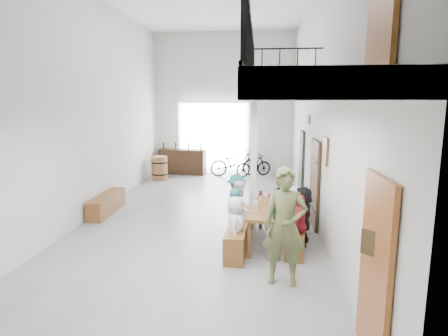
# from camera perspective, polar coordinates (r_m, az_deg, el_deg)

# --- Properties ---
(floor) EXTENTS (12.00, 12.00, 0.00)m
(floor) POSITION_cam_1_polar(r_m,az_deg,el_deg) (9.41, -3.55, -7.61)
(floor) COLOR slate
(floor) RESTS_ON ground
(room_walls) EXTENTS (12.00, 12.00, 12.00)m
(room_walls) POSITION_cam_1_polar(r_m,az_deg,el_deg) (8.99, -3.81, 14.50)
(room_walls) COLOR silver
(room_walls) RESTS_ON ground
(gateway_portal) EXTENTS (2.80, 0.08, 2.80)m
(gateway_portal) POSITION_cam_1_polar(r_m,az_deg,el_deg) (14.98, -1.60, 4.51)
(gateway_portal) COLOR white
(gateway_portal) RESTS_ON ground
(right_wall_decor) EXTENTS (0.07, 8.28, 5.07)m
(right_wall_decor) POSITION_cam_1_polar(r_m,az_deg,el_deg) (7.19, 15.60, 0.76)
(right_wall_decor) COLOR brown
(right_wall_decor) RESTS_ON ground
(balcony) EXTENTS (1.52, 5.62, 4.00)m
(balcony) POSITION_cam_1_polar(r_m,az_deg,el_deg) (5.76, 11.19, 10.90)
(balcony) COLOR white
(balcony) RESTS_ON ground
(tasting_table) EXTENTS (1.03, 2.03, 0.79)m
(tasting_table) POSITION_cam_1_polar(r_m,az_deg,el_deg) (7.64, 7.38, -6.38)
(tasting_table) COLOR brown
(tasting_table) RESTS_ON ground
(bench_inner) EXTENTS (0.49, 2.28, 0.52)m
(bench_inner) POSITION_cam_1_polar(r_m,az_deg,el_deg) (7.69, 2.43, -9.68)
(bench_inner) COLOR brown
(bench_inner) RESTS_ON ground
(bench_wall) EXTENTS (0.51, 1.91, 0.44)m
(bench_wall) POSITION_cam_1_polar(r_m,az_deg,el_deg) (7.83, 11.33, -9.83)
(bench_wall) COLOR brown
(bench_wall) RESTS_ON ground
(tableware) EXTENTS (0.59, 1.03, 0.35)m
(tableware) POSITION_cam_1_polar(r_m,az_deg,el_deg) (7.66, 7.24, -4.63)
(tableware) COLOR black
(tableware) RESTS_ON tasting_table
(side_bench) EXTENTS (0.40, 1.75, 0.49)m
(side_bench) POSITION_cam_1_polar(r_m,az_deg,el_deg) (10.22, -17.43, -5.21)
(side_bench) COLOR brown
(side_bench) RESTS_ON ground
(oak_barrel) EXTENTS (0.59, 0.59, 0.87)m
(oak_barrel) POSITION_cam_1_polar(r_m,az_deg,el_deg) (14.01, -9.78, -0.00)
(oak_barrel) COLOR olive
(oak_barrel) RESTS_ON ground
(serving_counter) EXTENTS (1.91, 0.75, 0.98)m
(serving_counter) POSITION_cam_1_polar(r_m,az_deg,el_deg) (15.01, -6.37, 0.97)
(serving_counter) COLOR #3D2815
(serving_counter) RESTS_ON ground
(counter_bottles) EXTENTS (1.61, 0.26, 0.28)m
(counter_bottles) POSITION_cam_1_polar(r_m,az_deg,el_deg) (14.92, -6.41, 3.36)
(counter_bottles) COLOR black
(counter_bottles) RESTS_ON serving_counter
(guest_left_a) EXTENTS (0.41, 0.60, 1.17)m
(guest_left_a) POSITION_cam_1_polar(r_m,az_deg,el_deg) (6.96, 1.72, -9.00)
(guest_left_a) COLOR white
(guest_left_a) RESTS_ON ground
(guest_left_b) EXTENTS (0.43, 0.51, 1.17)m
(guest_left_b) POSITION_cam_1_polar(r_m,az_deg,el_deg) (7.52, 1.91, -7.53)
(guest_left_b) COLOR #226A71
(guest_left_b) RESTS_ON ground
(guest_left_c) EXTENTS (0.57, 0.67, 1.22)m
(guest_left_c) POSITION_cam_1_polar(r_m,az_deg,el_deg) (8.03, 2.44, -6.18)
(guest_left_c) COLOR white
(guest_left_c) RESTS_ON ground
(guest_left_d) EXTENTS (0.70, 0.90, 1.23)m
(guest_left_d) POSITION_cam_1_polar(r_m,az_deg,el_deg) (8.62, 1.94, -5.01)
(guest_left_d) COLOR #226A71
(guest_left_d) RESTS_ON ground
(guest_right_a) EXTENTS (0.49, 0.74, 1.17)m
(guest_right_a) POSITION_cam_1_polar(r_m,az_deg,el_deg) (7.24, 11.41, -8.43)
(guest_right_a) COLOR maroon
(guest_right_a) RESTS_ON ground
(guest_right_b) EXTENTS (0.63, 1.17, 1.21)m
(guest_right_b) POSITION_cam_1_polar(r_m,az_deg,el_deg) (7.72, 11.91, -7.15)
(guest_right_b) COLOR black
(guest_right_b) RESTS_ON ground
(guest_right_c) EXTENTS (0.36, 0.53, 1.05)m
(guest_right_c) POSITION_cam_1_polar(r_m,az_deg,el_deg) (8.39, 10.88, -6.26)
(guest_right_c) COLOR white
(guest_right_c) RESTS_ON ground
(host_standing) EXTENTS (0.74, 0.53, 1.88)m
(host_standing) POSITION_cam_1_polar(r_m,az_deg,el_deg) (5.98, 9.25, -8.81)
(host_standing) COLOR #515731
(host_standing) RESTS_ON ground
(potted_plant) EXTENTS (0.40, 0.36, 0.41)m
(potted_plant) POSITION_cam_1_polar(r_m,az_deg,el_deg) (9.70, 11.36, -5.99)
(potted_plant) COLOR #1E4F19
(potted_plant) RESTS_ON ground
(bicycle_near) EXTENTS (2.02, 1.19, 1.00)m
(bicycle_near) POSITION_cam_1_polar(r_m,az_deg,el_deg) (14.48, 1.61, 0.73)
(bicycle_near) COLOR black
(bicycle_near) RESTS_ON ground
(bicycle_far) EXTENTS (1.50, 1.07, 0.89)m
(bicycle_far) POSITION_cam_1_polar(r_m,az_deg,el_deg) (14.43, 4.54, 0.44)
(bicycle_far) COLOR black
(bicycle_far) RESTS_ON ground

